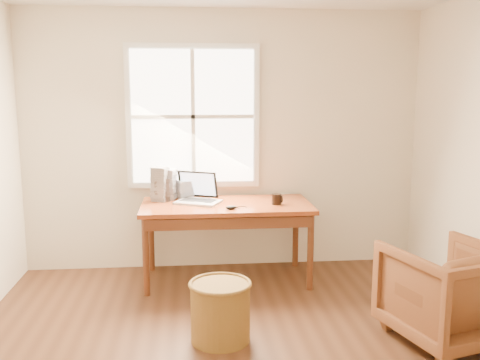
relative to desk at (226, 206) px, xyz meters
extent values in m
cube|color=beige|center=(0.00, 0.46, 0.57)|extent=(4.00, 0.02, 2.60)
cube|color=silver|center=(-0.30, 0.42, 0.82)|extent=(1.32, 0.05, 1.42)
cube|color=white|center=(-0.30, 0.39, 0.82)|extent=(1.20, 0.02, 1.30)
cube|color=silver|center=(-0.30, 0.38, 0.82)|extent=(0.04, 0.02, 1.30)
cube|color=silver|center=(-0.30, 0.38, 0.82)|extent=(1.20, 0.02, 0.04)
cube|color=brown|center=(0.00, 0.00, 0.00)|extent=(1.60, 0.80, 0.04)
imported|color=brown|center=(1.51, -1.41, -0.37)|extent=(0.96, 0.98, 0.72)
cylinder|color=brown|center=(-0.14, -1.27, -0.51)|extent=(0.47, 0.47, 0.43)
ellipsoid|color=black|center=(0.03, -0.25, 0.04)|extent=(0.11, 0.07, 0.03)
cylinder|color=black|center=(0.47, -0.08, 0.07)|extent=(0.11, 0.11, 0.10)
cube|color=silver|center=(-0.56, 0.25, 0.17)|extent=(0.19, 0.18, 0.30)
cube|color=black|center=(-0.61, 0.20, 0.13)|extent=(0.15, 0.13, 0.22)
cube|color=#ADAAB8|center=(-0.63, 0.19, 0.18)|extent=(0.19, 0.18, 0.33)
cube|color=silver|center=(-0.39, 0.27, 0.11)|extent=(0.17, 0.16, 0.18)
camera|label=1|loc=(-0.34, -4.93, 1.09)|focal=40.00mm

